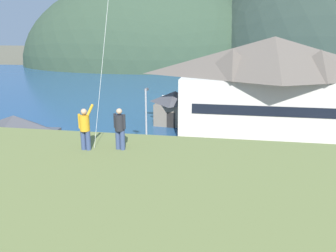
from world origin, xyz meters
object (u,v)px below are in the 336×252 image
person_companion (120,128)px  moored_boat_outer_mooring (209,103)px  harbor_lodge (272,83)px  parked_car_front_row_red (17,185)px  parked_car_lone_by_shed (265,205)px  moored_boat_wharfside (167,104)px  storage_shed_near_lot (16,139)px  parked_car_front_row_end (330,185)px  parking_light_pole (146,120)px  parked_car_corner_spot (64,202)px  wharf_dock (187,107)px  person_kite_flyer (85,128)px  parked_car_back_row_left (90,168)px  storage_shed_waterside (175,107)px

person_companion → moored_boat_outer_mooring: bearing=87.9°
harbor_lodge → moored_boat_outer_mooring: 17.25m
parked_car_front_row_red → parked_car_lone_by_shed: bearing=0.3°
moored_boat_wharfside → storage_shed_near_lot: bearing=-109.9°
parked_car_front_row_end → person_companion: 18.69m
parked_car_front_row_end → harbor_lodge: bearing=98.5°
parking_light_pole → parked_car_front_row_end: bearing=-18.7°
moored_boat_outer_mooring → storage_shed_near_lot: bearing=-119.4°
parked_car_corner_spot → moored_boat_outer_mooring: bearing=78.2°
storage_shed_near_lot → parked_car_front_row_red: bearing=-57.4°
harbor_lodge → moored_boat_outer_mooring: size_ratio=3.41×
wharf_dock → parking_light_pole: parking_light_pole is taller
parking_light_pole → person_kite_flyer: bearing=-84.6°
wharf_dock → parked_car_front_row_red: bearing=-105.4°
storage_shed_near_lot → person_kite_flyer: bearing=-47.2°
parked_car_front_row_red → parking_light_pole: (7.84, 9.19, 3.09)m
moored_boat_wharfside → moored_boat_outer_mooring: same height
parked_car_front_row_end → person_companion: size_ratio=2.46×
moored_boat_outer_mooring → parked_car_front_row_end: (10.70, -31.32, 0.34)m
storage_shed_near_lot → parking_light_pole: parking_light_pole is taller
parked_car_back_row_left → person_kite_flyer: person_kite_flyer is taller
storage_shed_waterside → parked_car_back_row_left: 19.88m
storage_shed_waterside → parking_light_pole: bearing=-92.5°
moored_boat_wharfside → parked_car_front_row_end: bearing=-58.6°
harbor_lodge → storage_shed_waterside: harbor_lodge is taller
parking_light_pole → person_companion: size_ratio=4.04×
moored_boat_outer_mooring → storage_shed_waterside: bearing=-108.7°
parked_car_front_row_red → parked_car_front_row_end: bearing=9.8°
harbor_lodge → parked_car_lone_by_shed: (-2.56, -21.07, -5.21)m
storage_shed_waterside → storage_shed_near_lot: bearing=-125.7°
moored_boat_wharfside → parked_car_corner_spot: (-0.96, -34.53, 0.34)m
harbor_lodge → parked_car_lone_by_shed: harbor_lodge is taller
harbor_lodge → storage_shed_near_lot: 29.02m
parked_car_lone_by_shed → wharf_dock: bearing=105.2°
storage_shed_near_lot → parked_car_back_row_left: 8.43m
storage_shed_waterside → moored_boat_outer_mooring: bearing=71.3°
moored_boat_outer_mooring → person_companion: person_companion is taller
storage_shed_waterside → parked_car_lone_by_shed: bearing=-67.7°
moored_boat_outer_mooring → parked_car_lone_by_shed: moored_boat_outer_mooring is taller
storage_shed_waterside → parked_car_corner_spot: 25.59m
harbor_lodge → moored_boat_outer_mooring: (-8.14, 14.16, -5.55)m
parking_light_pole → person_kite_flyer: size_ratio=3.78×
harbor_lodge → parking_light_pole: 17.64m
storage_shed_waterside → person_kite_flyer: person_kite_flyer is taller
wharf_dock → moored_boat_outer_mooring: 4.12m
moored_boat_wharfside → parked_car_front_row_red: moored_boat_wharfside is taller
parked_car_front_row_end → moored_boat_outer_mooring: bearing=108.9°
parked_car_front_row_red → parked_car_front_row_end: same height
moored_boat_wharfside → parked_car_back_row_left: 28.65m
moored_boat_outer_mooring → moored_boat_wharfside: bearing=-159.1°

